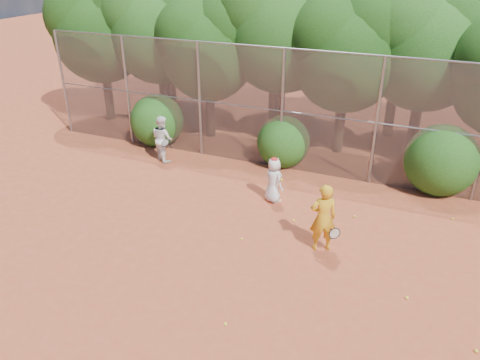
% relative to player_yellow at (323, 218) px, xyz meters
% --- Properties ---
extents(ground, '(80.00, 80.00, 0.00)m').
position_rel_player_yellow_xyz_m(ground, '(-1.49, -1.77, -0.89)').
color(ground, '#9A3E22').
rests_on(ground, ground).
extents(fence_back, '(20.05, 0.09, 4.03)m').
position_rel_player_yellow_xyz_m(fence_back, '(-1.61, 4.23, 1.16)').
color(fence_back, gray).
rests_on(fence_back, ground).
extents(tree_0, '(4.38, 3.81, 6.00)m').
position_rel_player_yellow_xyz_m(tree_0, '(-10.93, 6.26, 3.04)').
color(tree_0, black).
rests_on(tree_0, ground).
extents(tree_1, '(4.64, 4.03, 6.35)m').
position_rel_player_yellow_xyz_m(tree_1, '(-8.43, 6.77, 3.27)').
color(tree_1, black).
rests_on(tree_1, ground).
extents(tree_2, '(3.99, 3.47, 5.47)m').
position_rel_player_yellow_xyz_m(tree_2, '(-5.94, 6.06, 2.69)').
color(tree_2, black).
rests_on(tree_2, ground).
extents(tree_3, '(4.89, 4.26, 6.70)m').
position_rel_player_yellow_xyz_m(tree_3, '(-3.43, 7.07, 3.50)').
color(tree_3, black).
rests_on(tree_3, ground).
extents(tree_4, '(4.19, 3.64, 5.73)m').
position_rel_player_yellow_xyz_m(tree_4, '(-0.94, 6.46, 2.87)').
color(tree_4, black).
rests_on(tree_4, ground).
extents(tree_5, '(4.51, 3.92, 6.17)m').
position_rel_player_yellow_xyz_m(tree_5, '(1.57, 7.27, 3.16)').
color(tree_5, black).
rests_on(tree_5, ground).
extents(tree_9, '(4.83, 4.20, 6.62)m').
position_rel_player_yellow_xyz_m(tree_9, '(-9.43, 9.07, 3.45)').
color(tree_9, black).
rests_on(tree_9, ground).
extents(tree_10, '(5.15, 4.48, 7.06)m').
position_rel_player_yellow_xyz_m(tree_10, '(-4.42, 9.27, 3.74)').
color(tree_10, black).
rests_on(tree_10, ground).
extents(tree_11, '(4.64, 4.03, 6.35)m').
position_rel_player_yellow_xyz_m(tree_11, '(0.57, 8.87, 3.27)').
color(tree_11, black).
rests_on(tree_11, ground).
extents(bush_0, '(2.00, 2.00, 2.00)m').
position_rel_player_yellow_xyz_m(bush_0, '(-7.49, 4.53, 0.11)').
color(bush_0, '#194711').
rests_on(bush_0, ground).
extents(bush_1, '(1.80, 1.80, 1.80)m').
position_rel_player_yellow_xyz_m(bush_1, '(-2.49, 4.53, 0.01)').
color(bush_1, '#194711').
rests_on(bush_1, ground).
extents(bush_2, '(2.20, 2.20, 2.20)m').
position_rel_player_yellow_xyz_m(bush_2, '(2.51, 4.53, 0.21)').
color(bush_2, '#194711').
rests_on(bush_2, ground).
extents(player_yellow, '(0.87, 0.67, 1.78)m').
position_rel_player_yellow_xyz_m(player_yellow, '(0.00, 0.00, 0.00)').
color(player_yellow, gold).
rests_on(player_yellow, ground).
extents(player_teen, '(0.80, 0.73, 1.40)m').
position_rel_player_yellow_xyz_m(player_teen, '(-1.91, 1.88, -0.19)').
color(player_teen, white).
rests_on(player_teen, ground).
extents(player_white, '(0.98, 0.92, 1.62)m').
position_rel_player_yellow_xyz_m(player_white, '(-6.47, 3.21, -0.08)').
color(player_white, white).
rests_on(player_white, ground).
extents(ball_0, '(0.07, 0.07, 0.07)m').
position_rel_player_yellow_xyz_m(ball_0, '(2.17, -1.13, -0.86)').
color(ball_0, yellow).
rests_on(ball_0, ground).
extents(ball_1, '(0.07, 0.07, 0.07)m').
position_rel_player_yellow_xyz_m(ball_1, '(0.51, 1.84, -0.86)').
color(ball_1, yellow).
rests_on(ball_1, ground).
extents(ball_2, '(0.07, 0.07, 0.07)m').
position_rel_player_yellow_xyz_m(ball_2, '(-1.09, -3.35, -0.86)').
color(ball_2, yellow).
rests_on(ball_2, ground).
extents(ball_3, '(0.07, 0.07, 0.07)m').
position_rel_player_yellow_xyz_m(ball_3, '(3.50, -2.16, -0.86)').
color(ball_3, yellow).
rests_on(ball_3, ground).
extents(ball_4, '(0.07, 0.07, 0.07)m').
position_rel_player_yellow_xyz_m(ball_4, '(-1.96, -0.42, -0.86)').
color(ball_4, yellow).
rests_on(ball_4, ground).
extents(ball_5, '(0.07, 0.07, 0.07)m').
position_rel_player_yellow_xyz_m(ball_5, '(3.04, 2.77, -0.86)').
color(ball_5, yellow).
rests_on(ball_5, ground).
extents(ball_6, '(0.07, 0.07, 0.07)m').
position_rel_player_yellow_xyz_m(ball_6, '(-0.99, 0.97, -0.86)').
color(ball_6, yellow).
rests_on(ball_6, ground).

